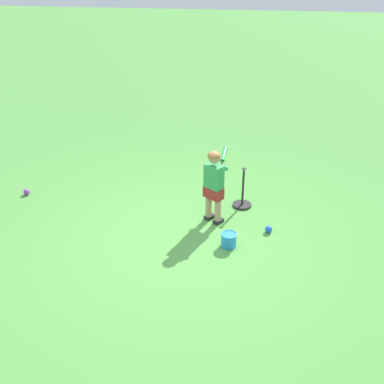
{
  "coord_description": "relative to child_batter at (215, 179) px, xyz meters",
  "views": [
    {
      "loc": [
        -5.55,
        -0.78,
        3.77
      ],
      "look_at": [
        0.55,
        -0.06,
        0.45
      ],
      "focal_mm": 47.03,
      "sensor_mm": 36.0,
      "label": 1
    }
  ],
  "objects": [
    {
      "name": "ground_plane",
      "position": [
        -0.58,
        0.37,
        -0.65
      ],
      "size": [
        40.0,
        40.0,
        0.0
      ],
      "primitive_type": "plane",
      "color": "#519942"
    },
    {
      "name": "child_batter",
      "position": [
        0.0,
        0.0,
        0.0
      ],
      "size": [
        0.78,
        0.34,
        1.08
      ],
      "color": "#232328",
      "rests_on": "ground"
    },
    {
      "name": "play_ball_behind_batter",
      "position": [
        -0.24,
        -0.77,
        -0.6
      ],
      "size": [
        0.1,
        0.1,
        0.1
      ],
      "primitive_type": "sphere",
      "color": "blue",
      "rests_on": "ground"
    },
    {
      "name": "play_ball_center_lawn",
      "position": [
        0.41,
        2.96,
        -0.6
      ],
      "size": [
        0.09,
        0.09,
        0.09
      ],
      "primitive_type": "sphere",
      "color": "purple",
      "rests_on": "ground"
    },
    {
      "name": "batting_tee",
      "position": [
        0.45,
        -0.39,
        -0.55
      ],
      "size": [
        0.28,
        0.28,
        0.62
      ],
      "color": "black",
      "rests_on": "ground"
    },
    {
      "name": "toy_bucket",
      "position": [
        -0.63,
        -0.24,
        -0.55
      ],
      "size": [
        0.22,
        0.22,
        0.19
      ],
      "color": "#2884DB",
      "rests_on": "ground"
    }
  ]
}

